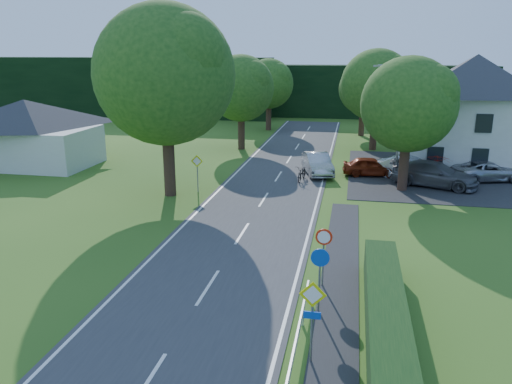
% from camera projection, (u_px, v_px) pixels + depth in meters
% --- Properties ---
extents(road, '(7.00, 80.00, 0.04)m').
position_uv_depth(road, '(250.00, 221.00, 26.73)').
color(road, '#373739').
rests_on(road, ground).
extents(parking_pad, '(14.00, 16.00, 0.04)m').
position_uv_depth(parking_pad, '(445.00, 175.00, 36.78)').
color(parking_pad, '#262628').
rests_on(parking_pad, ground).
extents(line_edge_left, '(0.12, 80.00, 0.01)m').
position_uv_depth(line_edge_left, '(192.00, 217.00, 27.33)').
color(line_edge_left, white).
rests_on(line_edge_left, road).
extents(line_edge_right, '(0.12, 80.00, 0.01)m').
position_uv_depth(line_edge_right, '(311.00, 224.00, 26.12)').
color(line_edge_right, white).
rests_on(line_edge_right, road).
extents(line_centre, '(0.12, 80.00, 0.01)m').
position_uv_depth(line_centre, '(250.00, 220.00, 26.73)').
color(line_centre, white).
rests_on(line_centre, road).
extents(tree_main, '(9.40, 9.40, 11.64)m').
position_uv_depth(tree_main, '(166.00, 102.00, 30.05)').
color(tree_main, '#1E4A16').
rests_on(tree_main, ground).
extents(tree_left_far, '(7.00, 7.00, 8.58)m').
position_uv_depth(tree_left_far, '(241.00, 103.00, 45.39)').
color(tree_left_far, '#1E4A16').
rests_on(tree_left_far, ground).
extents(tree_right_far, '(7.40, 7.40, 9.09)m').
position_uv_depth(tree_right_far, '(376.00, 100.00, 44.98)').
color(tree_right_far, '#1E4A16').
rests_on(tree_right_far, ground).
extents(tree_left_back, '(6.60, 6.60, 8.07)m').
position_uv_depth(tree_left_back, '(269.00, 95.00, 56.70)').
color(tree_left_back, '#1E4A16').
rests_on(tree_left_back, ground).
extents(tree_right_back, '(6.20, 6.20, 7.56)m').
position_uv_depth(tree_right_back, '(363.00, 100.00, 52.93)').
color(tree_right_back, '#1E4A16').
rests_on(tree_right_back, ground).
extents(tree_right_mid, '(7.00, 7.00, 8.58)m').
position_uv_depth(tree_right_mid, '(407.00, 125.00, 31.55)').
color(tree_right_mid, '#1E4A16').
rests_on(tree_right_mid, ground).
extents(treeline_left, '(44.00, 6.00, 8.00)m').
position_uv_depth(treeline_left, '(117.00, 87.00, 70.51)').
color(treeline_left, black).
rests_on(treeline_left, ground).
extents(treeline_right, '(30.00, 5.00, 7.00)m').
position_uv_depth(treeline_right, '(377.00, 92.00, 67.75)').
color(treeline_right, black).
rests_on(treeline_right, ground).
extents(bungalow_left, '(11.00, 6.50, 5.20)m').
position_uv_depth(bungalow_left, '(27.00, 132.00, 39.16)').
color(bungalow_left, silver).
rests_on(bungalow_left, ground).
extents(house_white, '(10.60, 8.40, 8.60)m').
position_uv_depth(house_white, '(472.00, 111.00, 38.06)').
color(house_white, silver).
rests_on(house_white, ground).
extents(streetlight, '(2.03, 0.18, 8.00)m').
position_uv_depth(streetlight, '(398.00, 118.00, 33.48)').
color(streetlight, gray).
rests_on(streetlight, ground).
extents(sign_priority_right, '(0.78, 0.09, 2.59)m').
position_uv_depth(sign_priority_right, '(312.00, 307.00, 14.10)').
color(sign_priority_right, gray).
rests_on(sign_priority_right, ground).
extents(sign_roundabout, '(0.64, 0.08, 2.37)m').
position_uv_depth(sign_roundabout, '(320.00, 268.00, 16.97)').
color(sign_roundabout, gray).
rests_on(sign_roundabout, ground).
extents(sign_speed_limit, '(0.64, 0.11, 2.37)m').
position_uv_depth(sign_speed_limit, '(324.00, 244.00, 18.83)').
color(sign_speed_limit, gray).
rests_on(sign_speed_limit, ground).
extents(sign_priority_left, '(0.78, 0.09, 2.44)m').
position_uv_depth(sign_priority_left, '(197.00, 166.00, 31.81)').
color(sign_priority_left, gray).
rests_on(sign_priority_left, ground).
extents(moving_car, '(2.85, 4.99, 1.56)m').
position_uv_depth(moving_car, '(317.00, 164.00, 36.68)').
color(moving_car, '#A0A1A4').
rests_on(moving_car, road).
extents(motorcycle, '(0.95, 2.16, 1.10)m').
position_uv_depth(motorcycle, '(302.00, 173.00, 34.87)').
color(motorcycle, black).
rests_on(motorcycle, road).
extents(parked_car_red, '(4.10, 1.91, 1.36)m').
position_uv_depth(parked_car_red, '(371.00, 166.00, 36.26)').
color(parked_car_red, maroon).
rests_on(parked_car_red, parking_pad).
extents(parked_car_silver_a, '(4.97, 3.00, 1.55)m').
position_uv_depth(parked_car_silver_a, '(410.00, 168.00, 35.46)').
color(parked_car_silver_a, silver).
rests_on(parked_car_silver_a, parking_pad).
extents(parked_car_grey, '(6.06, 4.11, 1.63)m').
position_uv_depth(parked_car_grey, '(435.00, 174.00, 33.37)').
color(parked_car_grey, '#55545A').
rests_on(parked_car_grey, parking_pad).
extents(parked_car_silver_b, '(5.32, 3.61, 1.35)m').
position_uv_depth(parked_car_silver_b, '(488.00, 171.00, 34.86)').
color(parked_car_silver_b, '#B2B1B8').
rests_on(parked_car_silver_b, parking_pad).
extents(parasol, '(2.40, 2.43, 1.78)m').
position_uv_depth(parasol, '(437.00, 168.00, 34.80)').
color(parasol, red).
rests_on(parasol, parking_pad).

